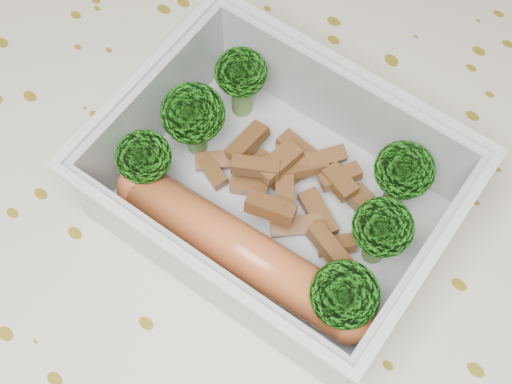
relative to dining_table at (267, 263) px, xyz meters
The scene contains 6 objects.
dining_table is the anchor object (origin of this frame).
tablecloth 0.05m from the dining_table, ahead, with size 1.46×0.96×0.19m.
lunch_container 0.11m from the dining_table, 17.89° to the left, with size 0.19×0.15×0.06m.
broccoli_florets 0.13m from the dining_table, 57.12° to the left, with size 0.16×0.11×0.05m.
meat_pile 0.11m from the dining_table, 71.68° to the left, with size 0.11×0.07×0.03m.
sausage 0.12m from the dining_table, 74.35° to the right, with size 0.16×0.04×0.03m.
Camera 1 is at (0.10, -0.13, 1.12)m, focal length 50.00 mm.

